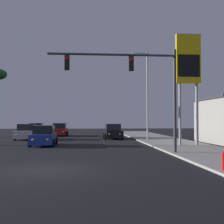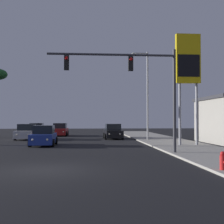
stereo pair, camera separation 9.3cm
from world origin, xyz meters
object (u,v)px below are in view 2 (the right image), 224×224
object	(u,v)px
fire_hydrant	(223,161)
car_grey	(36,130)
traffic_light_mast	(138,78)
gas_station_sign	(188,65)
car_blue	(44,136)
car_silver	(26,132)
car_black	(113,132)
car_red	(60,130)
street_lamp	(146,91)

from	to	relation	value
fire_hydrant	car_grey	bearing A→B (deg)	112.21
traffic_light_mast	fire_hydrant	bearing A→B (deg)	-70.84
gas_station_sign	fire_hydrant	bearing A→B (deg)	-102.22
car_blue	fire_hydrant	world-z (taller)	car_blue
car_grey	fire_hydrant	bearing A→B (deg)	111.15
gas_station_sign	car_silver	bearing A→B (deg)	146.19
car_black	gas_station_sign	world-z (taller)	gas_station_sign
car_grey	traffic_light_mast	size ratio (longest dim) A/B	0.54
car_red	street_lamp	distance (m)	14.58
car_red	traffic_light_mast	bearing A→B (deg)	108.53
car_black	traffic_light_mast	world-z (taller)	traffic_light_mast
car_grey	gas_station_sign	distance (m)	23.91
car_red	fire_hydrant	world-z (taller)	car_red
street_lamp	car_silver	bearing A→B (deg)	166.51
traffic_light_mast	gas_station_sign	size ratio (longest dim) A/B	0.90
car_blue	car_silver	size ratio (longest dim) A/B	1.00
car_red	car_silver	bearing A→B (deg)	68.74
car_black	car_red	size ratio (longest dim) A/B	1.00
gas_station_sign	fire_hydrant	distance (m)	13.92
car_black	car_grey	size ratio (longest dim) A/B	1.00
traffic_light_mast	gas_station_sign	distance (m)	7.58
car_red	street_lamp	size ratio (longest dim) A/B	0.48
traffic_light_mast	car_blue	bearing A→B (deg)	133.21
car_blue	car_silver	world-z (taller)	same
car_silver	street_lamp	xyz separation A→B (m)	(12.60, -3.02, 4.36)
car_red	traffic_light_mast	world-z (taller)	traffic_light_mast
car_black	car_red	world-z (taller)	same
car_blue	car_red	world-z (taller)	same
car_black	car_silver	bearing A→B (deg)	-0.01
car_silver	gas_station_sign	distance (m)	18.66
car_silver	fire_hydrant	size ratio (longest dim) A/B	5.70
car_blue	car_silver	distance (m)	8.55
car_black	street_lamp	bearing A→B (deg)	130.92
fire_hydrant	car_silver	bearing A→B (deg)	118.67
car_blue	car_red	size ratio (longest dim) A/B	0.99
street_lamp	fire_hydrant	xyz separation A→B (m)	(-0.53, -19.05, -4.63)
car_grey	traffic_light_mast	xyz separation A→B (m)	(9.87, -23.14, 4.00)
car_silver	car_grey	xyz separation A→B (m)	(-0.18, 7.92, 0.00)
car_silver	car_grey	size ratio (longest dim) A/B	1.00
car_silver	traffic_light_mast	size ratio (longest dim) A/B	0.54
traffic_light_mast	gas_station_sign	bearing A→B (deg)	46.89
car_black	car_grey	distance (m)	12.25
car_black	car_silver	world-z (taller)	same
street_lamp	gas_station_sign	xyz separation A→B (m)	(2.12, -6.83, 1.50)
car_black	gas_station_sign	distance (m)	12.89
car_red	fire_hydrant	xyz separation A→B (m)	(9.04, -29.16, -0.27)
car_blue	traffic_light_mast	world-z (taller)	traffic_light_mast
car_red	gas_station_sign	bearing A→B (deg)	126.50
car_blue	fire_hydrant	bearing A→B (deg)	122.96
traffic_light_mast	street_lamp	bearing A→B (deg)	76.60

